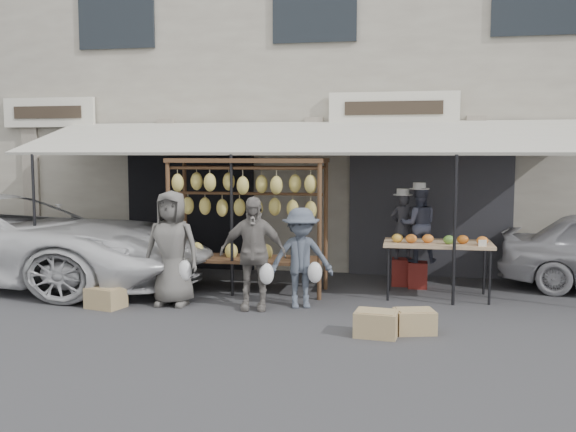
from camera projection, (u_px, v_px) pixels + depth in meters
name	position (u px, v px, depth m)	size (l,w,h in m)	color
ground_plane	(278.00, 316.00, 9.16)	(90.00, 90.00, 0.00)	#2D2D30
shophouse	(332.00, 97.00, 15.15)	(24.00, 6.15, 7.30)	#B0AB99
awning	(305.00, 138.00, 11.13)	(10.00, 2.35, 2.92)	#B8B4A8
banana_rack	(247.00, 199.00, 10.59)	(2.60, 0.90, 2.24)	#422A1A
produce_table	(438.00, 244.00, 10.22)	(1.70, 0.90, 1.04)	tan
vendor_left	(402.00, 226.00, 11.18)	(0.42, 0.28, 1.16)	#34343A
vendor_right	(419.00, 225.00, 10.97)	(0.63, 0.49, 1.29)	#404458
customer_left	(172.00, 248.00, 9.75)	(0.86, 0.56, 1.76)	#595652
customer_mid	(253.00, 253.00, 9.49)	(0.99, 0.41, 1.69)	slate
customer_right	(301.00, 258.00, 9.61)	(0.97, 0.56, 1.51)	#474F5C
stool_left	(401.00, 272.00, 11.26)	(0.34, 0.34, 0.47)	maroon
stool_right	(418.00, 275.00, 11.06)	(0.32, 0.32, 0.45)	maroon
crate_near_a	(376.00, 324.00, 8.15)	(0.53, 0.40, 0.32)	tan
crate_near_b	(415.00, 321.00, 8.30)	(0.50, 0.38, 0.30)	tan
crate_far	(106.00, 297.00, 9.64)	(0.52, 0.40, 0.31)	tan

